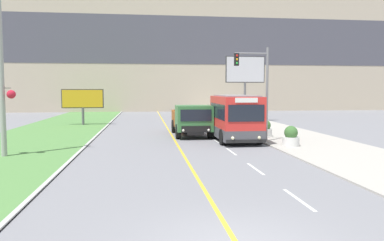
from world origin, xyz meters
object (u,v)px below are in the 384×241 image
city_bus (236,118)px  billboard_large (245,72)px  planter_round_near (291,137)px  traffic_light_mast (258,82)px  billboard_small (83,100)px  dump_truck (192,120)px  planter_round_third (248,123)px  utility_pole_near (0,57)px  planter_round_second (265,129)px

city_bus → billboard_large: (4.72, 15.07, 3.75)m
planter_round_near → traffic_light_mast: bearing=119.6°
city_bus → billboard_small: 17.92m
billboard_large → planter_round_near: (-2.03, -17.91, -4.69)m
dump_truck → planter_round_third: (5.22, 3.62, -0.59)m
planter_round_near → planter_round_third: 9.48m
dump_truck → billboard_small: size_ratio=1.71×
billboard_small → planter_round_near: bearing=-47.8°
billboard_large → planter_round_third: (-2.03, -8.43, -4.71)m
billboard_large → dump_truck: bearing=-121.0°
traffic_light_mast → planter_round_third: bearing=79.2°
city_bus → utility_pole_near: size_ratio=0.49×
city_bus → planter_round_third: 7.24m
billboard_large → billboard_small: size_ratio=1.76×
city_bus → utility_pole_near: 14.21m
traffic_light_mast → planter_round_near: traffic_light_mast is taller
planter_round_near → planter_round_third: size_ratio=1.04×
billboard_large → planter_round_near: 18.62m
traffic_light_mast → planter_round_second: (1.33, 2.36, -3.31)m
utility_pole_near → planter_round_second: bearing=20.5°
planter_round_near → planter_round_third: bearing=90.0°
city_bus → planter_round_near: city_bus is taller
traffic_light_mast → billboard_small: 19.20m
city_bus → dump_truck: city_bus is taller
billboard_large → planter_round_near: billboard_large is taller
dump_truck → planter_round_second: (5.20, -1.12, -0.58)m
traffic_light_mast → billboard_small: size_ratio=1.55×
dump_truck → planter_round_near: bearing=-48.3°
billboard_small → planter_round_second: (14.63, -11.41, -1.88)m
planter_round_near → planter_round_third: (-0.00, 9.48, -0.02)m
utility_pole_near → planter_round_third: 19.63m
city_bus → billboard_large: billboard_large is taller
city_bus → utility_pole_near: bearing=-163.0°
billboard_small → planter_round_third: 16.20m
billboard_large → planter_round_third: billboard_large is taller
traffic_light_mast → planter_round_third: traffic_light_mast is taller
billboard_small → planter_round_near: (14.65, -16.15, -1.87)m
city_bus → dump_truck: (-2.53, 3.02, -0.37)m
utility_pole_near → planter_round_near: 16.52m
billboard_large → utility_pole_near: bearing=-133.1°
traffic_light_mast → billboard_small: bearing=134.0°
utility_pole_near → billboard_large: bearing=46.9°
utility_pole_near → planter_round_near: utility_pole_near is taller
dump_truck → traffic_light_mast: size_ratio=1.10×
billboard_small → planter_round_third: (14.64, -6.67, -1.89)m
city_bus → dump_truck: 3.96m
dump_truck → traffic_light_mast: (3.87, -3.48, 2.73)m
billboard_large → traffic_light_mast: bearing=-102.3°
utility_pole_near → planter_round_near: (15.85, 1.19, -4.47)m
billboard_small → planter_round_near: size_ratio=3.30×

